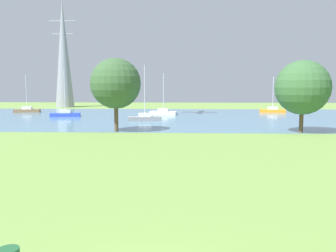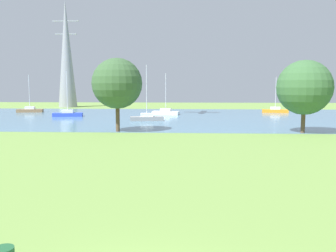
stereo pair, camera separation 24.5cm
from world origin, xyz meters
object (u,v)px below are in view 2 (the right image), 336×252
(sailboat_blue, at_px, (68,114))
(sailboat_white, at_px, (166,112))
(sailboat_gray, at_px, (147,118))
(electricity_pylon, at_px, (67,54))
(sailboat_orange, at_px, (275,110))
(sailboat_brown, at_px, (30,110))
(tree_east_far, at_px, (305,88))
(tree_west_near, at_px, (117,84))

(sailboat_blue, xyz_separation_m, sailboat_white, (16.04, 4.76, -0.00))
(sailboat_gray, relative_size, electricity_pylon, 0.32)
(sailboat_white, bearing_deg, sailboat_orange, 16.07)
(sailboat_brown, bearing_deg, sailboat_gray, -32.38)
(sailboat_blue, height_order, sailboat_white, sailboat_blue)
(sailboat_blue, bearing_deg, tree_east_far, -30.30)
(tree_east_far, distance_m, electricity_pylon, 62.14)
(sailboat_brown, xyz_separation_m, sailboat_white, (26.62, -4.35, 0.00))
(sailboat_white, xyz_separation_m, electricity_pylon, (-25.18, 22.04, 12.31))
(sailboat_brown, distance_m, sailboat_blue, 13.96)
(sailboat_brown, height_order, sailboat_gray, sailboat_gray)
(tree_east_far, bearing_deg, sailboat_blue, 149.70)
(sailboat_blue, relative_size, sailboat_orange, 1.10)
(sailboat_orange, bearing_deg, electricity_pylon, 160.59)
(sailboat_brown, relative_size, sailboat_blue, 0.97)
(sailboat_gray, xyz_separation_m, tree_west_near, (-1.79, -12.43, 4.82))
(sailboat_blue, height_order, sailboat_orange, sailboat_blue)
(sailboat_white, height_order, tree_east_far, tree_east_far)
(sailboat_blue, bearing_deg, sailboat_white, 16.55)
(sailboat_gray, xyz_separation_m, sailboat_white, (2.09, 11.21, -0.01))
(sailboat_brown, xyz_separation_m, tree_west_near, (22.74, -27.98, 4.83))
(tree_west_near, bearing_deg, electricity_pylon, 115.00)
(electricity_pylon, bearing_deg, sailboat_brown, -94.66)
(tree_west_near, bearing_deg, sailboat_brown, 129.10)
(sailboat_brown, xyz_separation_m, sailboat_gray, (24.53, -15.55, 0.01))
(tree_east_far, bearing_deg, sailboat_gray, 145.89)
(sailboat_brown, distance_m, sailboat_white, 26.97)
(sailboat_brown, bearing_deg, sailboat_white, -9.27)
(tree_east_far, bearing_deg, electricity_pylon, 132.20)
(sailboat_orange, bearing_deg, sailboat_white, -163.93)
(sailboat_white, xyz_separation_m, tree_east_far, (16.22, -23.62, 4.39))
(tree_east_far, bearing_deg, sailboat_brown, 146.87)
(sailboat_orange, relative_size, electricity_pylon, 0.27)
(sailboat_gray, height_order, sailboat_white, sailboat_gray)
(tree_east_far, bearing_deg, sailboat_orange, 81.63)
(sailboat_brown, relative_size, electricity_pylon, 0.28)
(sailboat_orange, bearing_deg, sailboat_blue, -163.72)
(sailboat_brown, xyz_separation_m, sailboat_orange, (47.19, 1.58, -0.01))
(sailboat_brown, relative_size, sailboat_white, 0.99)
(sailboat_orange, height_order, sailboat_gray, sailboat_gray)
(sailboat_blue, bearing_deg, sailboat_gray, -24.80)
(sailboat_gray, height_order, tree_east_far, sailboat_gray)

